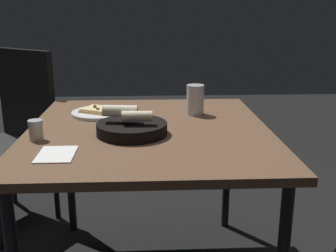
# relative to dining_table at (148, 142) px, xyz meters

# --- Properties ---
(dining_table) EXTENTS (1.05, 0.96, 0.72)m
(dining_table) POSITION_rel_dining_table_xyz_m (0.00, 0.00, 0.00)
(dining_table) COLOR brown
(dining_table) RESTS_ON ground
(pizza_plate) EXTENTS (0.25, 0.25, 0.04)m
(pizza_plate) POSITION_rel_dining_table_xyz_m (0.23, 0.22, 0.07)
(pizza_plate) COLOR white
(pizza_plate) RESTS_ON dining_table
(bread_basket) EXTENTS (0.27, 0.27, 0.11)m
(bread_basket) POSITION_rel_dining_table_xyz_m (-0.08, 0.06, 0.09)
(bread_basket) COLOR black
(bread_basket) RESTS_ON dining_table
(beer_glass) EXTENTS (0.08, 0.08, 0.13)m
(beer_glass) POSITION_rel_dining_table_xyz_m (0.21, -0.21, 0.12)
(beer_glass) COLOR silver
(beer_glass) RESTS_ON dining_table
(pepper_shaker) EXTENTS (0.05, 0.05, 0.08)m
(pepper_shaker) POSITION_rel_dining_table_xyz_m (-0.14, 0.41, 0.09)
(pepper_shaker) COLOR #BFB299
(pepper_shaker) RESTS_ON dining_table
(napkin) EXTENTS (0.16, 0.12, 0.00)m
(napkin) POSITION_rel_dining_table_xyz_m (-0.30, 0.30, 0.06)
(napkin) COLOR white
(napkin) RESTS_ON dining_table
(chair_far) EXTENTS (0.61, 0.61, 0.96)m
(chair_far) POSITION_rel_dining_table_xyz_m (0.62, 0.75, -0.12)
(chair_far) COLOR #2A2A2A
(chair_far) RESTS_ON ground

